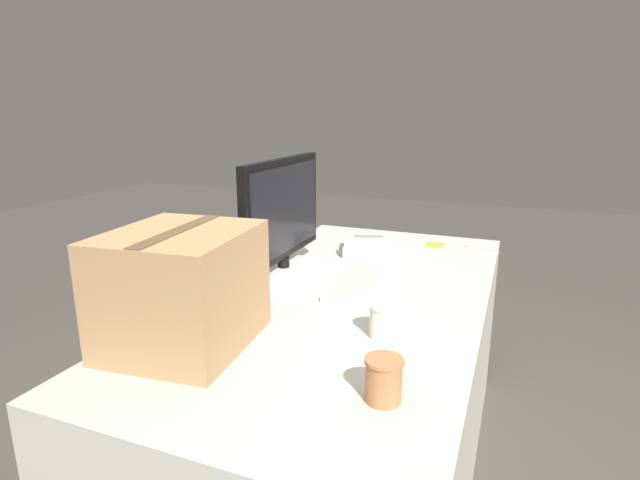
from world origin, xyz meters
TOP-DOWN VIEW (x-y plane):
  - ground_plane at (0.00, 0.00)m, footprint 12.00×12.00m
  - office_desk at (0.00, 0.00)m, footprint 1.80×0.90m
  - monitor at (0.06, 0.27)m, footprint 0.56×0.20m
  - keyboard at (0.08, -0.01)m, footprint 0.41×0.17m
  - desk_phone at (0.47, 0.07)m, footprint 0.25×0.26m
  - paper_cup_left at (-0.59, -0.28)m, footprint 0.08×0.08m
  - paper_cup_right at (-0.30, -0.20)m, footprint 0.08×0.08m
  - spoon at (0.72, -0.35)m, footprint 0.08×0.16m
  - cardboard_box at (-0.52, 0.27)m, footprint 0.41×0.36m
  - sticky_note_pad at (0.70, -0.18)m, footprint 0.08×0.08m

SIDE VIEW (x-z plane):
  - ground_plane at x=0.00m, z-range 0.00..0.00m
  - office_desk at x=0.00m, z-range 0.00..0.76m
  - spoon at x=0.72m, z-range 0.76..0.76m
  - sticky_note_pad at x=0.70m, z-range 0.76..0.76m
  - keyboard at x=0.08m, z-range 0.76..0.78m
  - desk_phone at x=0.47m, z-range 0.75..0.83m
  - paper_cup_right at x=-0.30m, z-range 0.76..0.85m
  - paper_cup_left at x=-0.59m, z-range 0.76..0.85m
  - cardboard_box at x=-0.52m, z-range 0.75..1.06m
  - monitor at x=0.06m, z-range 0.73..1.16m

